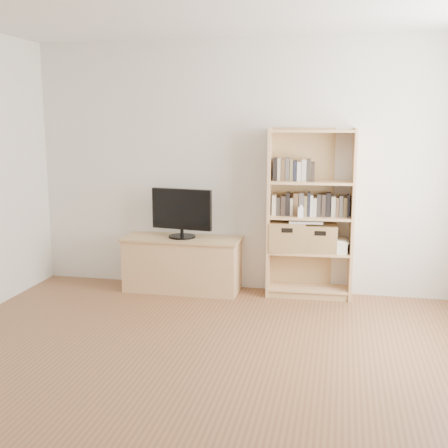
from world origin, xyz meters
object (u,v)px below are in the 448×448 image
(tv_stand, at_px, (182,265))
(baby_monitor, at_px, (301,212))
(basket_left, at_px, (287,236))
(television, at_px, (182,213))
(basket_right, at_px, (320,238))
(bookshelf, at_px, (310,214))
(laptop, at_px, (306,221))

(tv_stand, relative_size, baby_monitor, 11.56)
(baby_monitor, distance_m, basket_left, 0.31)
(television, distance_m, basket_right, 1.44)
(bookshelf, relative_size, basket_right, 5.13)
(bookshelf, distance_m, television, 1.32)
(tv_stand, bearing_deg, basket_left, 2.91)
(television, distance_m, baby_monitor, 1.23)
(basket_left, bearing_deg, tv_stand, 176.94)
(tv_stand, height_order, baby_monitor, baby_monitor)
(basket_right, bearing_deg, laptop, -179.60)
(television, relative_size, basket_left, 1.83)
(basket_left, bearing_deg, bookshelf, -1.73)
(tv_stand, height_order, bookshelf, bookshelf)
(basket_left, relative_size, basket_right, 1.08)
(tv_stand, xyz_separation_m, bookshelf, (1.32, 0.07, 0.58))
(tv_stand, distance_m, bookshelf, 1.44)
(basket_right, height_order, laptop, laptop)
(tv_stand, relative_size, basket_right, 3.59)
(television, bearing_deg, laptop, 11.17)
(tv_stand, bearing_deg, television, -179.99)
(bookshelf, height_order, baby_monitor, bookshelf)
(tv_stand, height_order, basket_right, basket_right)
(bookshelf, relative_size, television, 2.60)
(baby_monitor, height_order, basket_right, baby_monitor)
(tv_stand, distance_m, basket_left, 1.15)
(bookshelf, relative_size, laptop, 5.14)
(basket_left, bearing_deg, laptop, -3.27)
(baby_monitor, bearing_deg, tv_stand, 168.14)
(baby_monitor, bearing_deg, basket_left, 138.31)
(bookshelf, relative_size, basket_left, 4.75)
(baby_monitor, xyz_separation_m, basket_left, (-0.14, 0.08, -0.26))
(television, xyz_separation_m, basket_left, (1.09, 0.06, -0.21))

